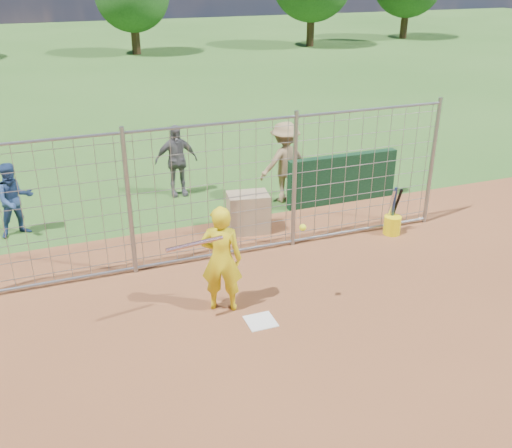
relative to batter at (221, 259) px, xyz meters
name	(u,v)px	position (x,y,z in m)	size (l,w,h in m)	color
ground	(256,315)	(0.42, -0.38, -0.86)	(100.00, 100.00, 0.00)	#2D591E
home_plate	(261,321)	(0.42, -0.58, -0.85)	(0.43, 0.43, 0.02)	silver
dugout_wall	(342,179)	(3.82, 3.22, -0.31)	(2.60, 0.20, 1.10)	#11381E
batter	(221,259)	(0.00, 0.00, 0.00)	(0.63, 0.41, 1.73)	yellow
bystander_a	(15,200)	(-2.97, 3.95, -0.12)	(0.72, 0.56, 1.48)	navy
bystander_b	(176,161)	(0.47, 4.93, -0.03)	(0.97, 0.41, 1.66)	#57565B
bystander_c	(285,162)	(2.64, 3.75, 0.04)	(1.17, 0.67, 1.81)	#92764F
equipment_bin	(248,213)	(1.33, 2.51, -0.46)	(0.80, 0.55, 0.80)	tan
equipment_in_play	(222,240)	(-0.08, -0.33, 0.49)	(2.06, 0.33, 0.16)	silver
bucket_with_bats	(392,222)	(3.96, 1.38, -0.62)	(0.34, 0.37, 0.98)	yellow
backstop_fence	(216,194)	(0.42, 1.62, 0.40)	(9.08, 0.08, 2.60)	gray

